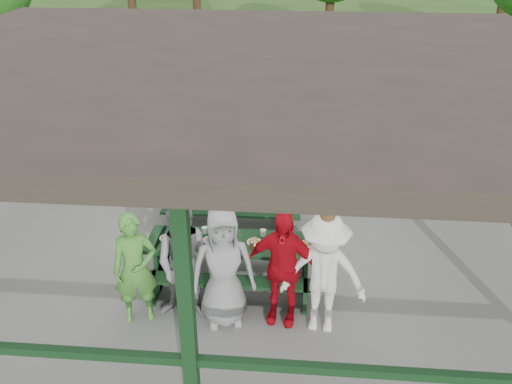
# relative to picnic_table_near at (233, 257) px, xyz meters

# --- Properties ---
(ground) EXTENTS (90.00, 90.00, 0.00)m
(ground) POSITION_rel_picnic_table_near_xyz_m (-0.12, 1.20, -0.57)
(ground) COLOR #254A17
(ground) RESTS_ON ground
(concrete_slab) EXTENTS (10.00, 8.00, 0.10)m
(concrete_slab) POSITION_rel_picnic_table_near_xyz_m (-0.12, 1.20, -0.52)
(concrete_slab) COLOR slate
(concrete_slab) RESTS_ON ground
(pavilion_structure) EXTENTS (10.60, 8.60, 3.24)m
(pavilion_structure) POSITION_rel_picnic_table_near_xyz_m (-0.12, 1.20, 2.59)
(pavilion_structure) COLOR black
(pavilion_structure) RESTS_ON concrete_slab
(picnic_table_near) EXTENTS (2.56, 1.39, 0.75)m
(picnic_table_near) POSITION_rel_picnic_table_near_xyz_m (0.00, 0.00, 0.00)
(picnic_table_near) COLOR black
(picnic_table_near) RESTS_ON concrete_slab
(picnic_table_far) EXTENTS (2.46, 1.39, 0.75)m
(picnic_table_far) POSITION_rel_picnic_table_near_xyz_m (-0.23, 2.00, -0.00)
(picnic_table_far) COLOR black
(picnic_table_far) RESTS_ON concrete_slab
(table_setting) EXTENTS (2.32, 0.45, 0.10)m
(table_setting) POSITION_rel_picnic_table_near_xyz_m (0.03, 0.05, 0.31)
(table_setting) COLOR white
(table_setting) RESTS_ON picnic_table_near
(contestant_green) EXTENTS (0.69, 0.55, 1.65)m
(contestant_green) POSITION_rel_picnic_table_near_xyz_m (-1.21, -0.92, 0.35)
(contestant_green) COLOR #499034
(contestant_green) RESTS_ON concrete_slab
(contestant_grey_left) EXTENTS (0.89, 0.71, 1.76)m
(contestant_grey_left) POSITION_rel_picnic_table_near_xyz_m (-0.53, -0.82, 0.41)
(contestant_grey_left) COLOR gray
(contestant_grey_left) RESTS_ON concrete_slab
(contestant_grey_mid) EXTENTS (0.97, 0.75, 1.76)m
(contestant_grey_mid) POSITION_rel_picnic_table_near_xyz_m (-0.02, -0.87, 0.41)
(contestant_grey_mid) COLOR gray
(contestant_grey_mid) RESTS_ON concrete_slab
(contestant_red) EXTENTS (1.06, 0.58, 1.72)m
(contestant_red) POSITION_rel_picnic_table_near_xyz_m (0.77, -0.77, 0.39)
(contestant_red) COLOR #B40815
(contestant_red) RESTS_ON concrete_slab
(contestant_white_fedora) EXTENTS (1.19, 0.76, 1.81)m
(contestant_white_fedora) POSITION_rel_picnic_table_near_xyz_m (1.32, -0.91, 0.41)
(contestant_white_fedora) COLOR white
(contestant_white_fedora) RESTS_ON concrete_slab
(spectator_lblue) EXTENTS (1.42, 0.86, 1.46)m
(spectator_lblue) POSITION_rel_picnic_table_near_xyz_m (-0.56, 2.98, 0.25)
(spectator_lblue) COLOR #93C9E3
(spectator_lblue) RESTS_ON concrete_slab
(spectator_blue) EXTENTS (0.64, 0.47, 1.60)m
(spectator_blue) POSITION_rel_picnic_table_near_xyz_m (-1.68, 3.43, 0.33)
(spectator_blue) COLOR #3D5D9E
(spectator_blue) RESTS_ON concrete_slab
(spectator_grey) EXTENTS (0.92, 0.81, 1.58)m
(spectator_grey) POSITION_rel_picnic_table_near_xyz_m (1.56, 2.89, 0.32)
(spectator_grey) COLOR #959597
(spectator_grey) RESTS_ON concrete_slab
(pickup_truck) EXTENTS (6.60, 5.11, 1.67)m
(pickup_truck) POSITION_rel_picnic_table_near_xyz_m (2.13, 9.85, 0.26)
(pickup_truck) COLOR silver
(pickup_truck) RESTS_ON ground
(farm_trailer) EXTENTS (3.73, 2.07, 1.29)m
(farm_trailer) POSITION_rel_picnic_table_near_xyz_m (-2.03, 9.99, 0.07)
(farm_trailer) COLOR #1B4697
(farm_trailer) RESTS_ON ground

